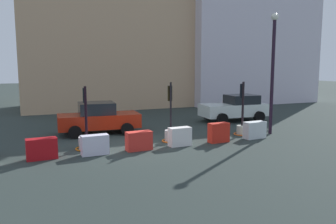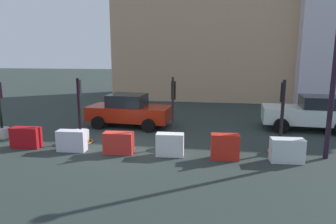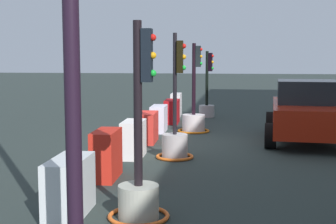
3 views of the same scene
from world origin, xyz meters
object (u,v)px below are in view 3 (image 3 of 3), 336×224
construction_barrier_1 (172,111)px  construction_barrier_5 (106,155)px  traffic_light_0 (207,102)px  traffic_light_1 (194,118)px  traffic_light_3 (139,182)px  car_red_compact (307,111)px  construction_barrier_3 (147,127)px  construction_barrier_2 (159,119)px  construction_barrier_4 (133,139)px  construction_barrier_0 (176,105)px  construction_barrier_6 (69,187)px  traffic_light_2 (175,137)px

construction_barrier_1 → construction_barrier_5: 7.71m
traffic_light_0 → traffic_light_1: traffic_light_1 is taller
traffic_light_3 → car_red_compact: size_ratio=0.64×
traffic_light_0 → construction_barrier_3: 5.85m
construction_barrier_1 → construction_barrier_2: bearing=-3.3°
car_red_compact → construction_barrier_1: bearing=-125.9°
construction_barrier_4 → car_red_compact: car_red_compact is taller
construction_barrier_4 → construction_barrier_5: size_ratio=1.02×
construction_barrier_0 → traffic_light_0: bearing=86.4°
traffic_light_3 → construction_barrier_1: (-9.75, -0.97, -0.11)m
traffic_light_1 → construction_barrier_1: (-1.84, -0.94, -0.02)m
construction_barrier_4 → construction_barrier_5: bearing=-1.8°
construction_barrier_4 → construction_barrier_6: bearing=0.1°
construction_barrier_1 → traffic_light_2: bearing=9.0°
traffic_light_2 → construction_barrier_2: bearing=-164.6°
construction_barrier_3 → construction_barrier_5: (3.87, -0.00, 0.05)m
traffic_light_0 → construction_barrier_4: 7.74m
traffic_light_2 → car_red_compact: bearing=130.5°
construction_barrier_3 → construction_barrier_5: bearing=-0.0°
construction_barrier_3 → construction_barrier_6: (5.95, 0.06, 0.01)m
construction_barrier_6 → construction_barrier_5: bearing=-178.2°
construction_barrier_5 → car_red_compact: size_ratio=0.23×
construction_barrier_2 → construction_barrier_5: size_ratio=1.11×
traffic_light_0 → construction_barrier_3: (5.73, -1.18, -0.17)m
construction_barrier_6 → car_red_compact: 7.98m
traffic_light_2 → traffic_light_3: traffic_light_2 is taller
traffic_light_2 → traffic_light_3: (4.03, 0.06, 0.04)m
construction_barrier_0 → construction_barrier_3: (5.81, 0.02, -0.04)m
construction_barrier_1 → construction_barrier_5: bearing=-0.8°
construction_barrier_6 → traffic_light_0: bearing=174.5°
construction_barrier_4 → traffic_light_0: bearing=171.7°
car_red_compact → construction_barrier_2: bearing=-103.2°
construction_barrier_2 → car_red_compact: 4.36m
construction_barrier_3 → construction_barrier_4: bearing=1.8°
construction_barrier_1 → construction_barrier_4: bearing=-0.4°
construction_barrier_2 → construction_barrier_0: bearing=-179.9°
construction_barrier_2 → construction_barrier_1: bearing=176.7°
traffic_light_3 → construction_barrier_5: traffic_light_3 is taller
traffic_light_0 → traffic_light_3: traffic_light_3 is taller
construction_barrier_4 → car_red_compact: size_ratio=0.24×
construction_barrier_0 → construction_barrier_5: 9.68m
construction_barrier_3 → construction_barrier_1: bearing=178.5°
traffic_light_2 → construction_barrier_5: 2.23m
construction_barrier_1 → construction_barrier_2: (1.99, -0.11, -0.00)m
traffic_light_3 → construction_barrier_1: 9.80m
construction_barrier_4 → construction_barrier_2: bearing=-178.9°
construction_barrier_6 → construction_barrier_0: bearing=-179.6°
construction_barrier_5 → construction_barrier_6: 2.08m
traffic_light_1 → construction_barrier_2: size_ratio=2.44×
traffic_light_3 → construction_barrier_6: traffic_light_3 is taller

